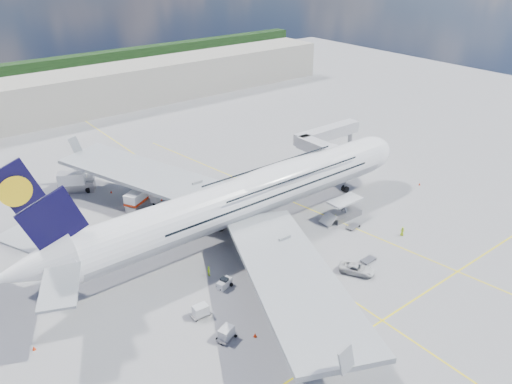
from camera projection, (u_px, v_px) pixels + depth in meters
ground at (285, 255)px, 81.71m from camera, size 300.00×300.00×0.00m
taxi_line_main at (285, 255)px, 81.71m from camera, size 0.25×220.00×0.01m
taxi_line_cross at (382, 320)px, 67.65m from camera, size 120.00×0.25×0.01m
taxi_line_diag at (306, 207)px, 96.47m from camera, size 14.16×99.06×0.01m
airliner at (249, 196)px, 85.81m from camera, size 77.26×79.15×23.71m
jet_bridge at (325, 140)px, 109.80m from camera, size 18.80×12.10×8.50m
cargo_loader at (343, 211)px, 92.47m from camera, size 8.53×3.20×3.67m
terminal at (72, 95)px, 145.80m from camera, size 180.00×16.00×12.00m
tree_line at (131, 59)px, 200.41m from camera, size 160.00×6.00×8.00m
dolly_row_a at (201, 311)px, 68.03m from camera, size 2.85×1.65×1.75m
dolly_row_b at (290, 299)px, 71.26m from camera, size 3.38×2.39×0.45m
dolly_row_c at (306, 314)px, 67.48m from camera, size 2.91×2.20×1.64m
dolly_back at (226, 333)px, 64.15m from camera, size 3.06×2.32×1.72m
dolly_nose_far at (353, 226)px, 89.48m from camera, size 2.92×1.91×0.40m
dolly_nose_near at (368, 259)px, 80.13m from camera, size 2.70×1.54×0.38m
baggage_tug at (224, 283)px, 73.94m from camera, size 2.72×1.87×1.55m
catering_truck_inner at (140, 201)px, 94.74m from camera, size 7.46×5.45×4.09m
catering_truck_outer at (76, 182)px, 101.96m from camera, size 7.83×5.67×4.31m
service_van at (357, 269)px, 77.05m from camera, size 4.80×5.88×1.49m
crew_nose at (351, 174)px, 108.26m from camera, size 0.76×0.81×1.86m
crew_loader at (335, 219)px, 90.81m from camera, size 0.99×0.97×1.61m
crew_wing at (209, 271)px, 76.39m from camera, size 0.69×1.05×1.66m
crew_van at (402, 231)px, 86.87m from camera, size 0.82×0.96×1.67m
crew_tug at (298, 275)px, 75.45m from camera, size 1.32×0.95×1.85m
cone_nose at (420, 184)px, 105.20m from camera, size 0.41×0.41×0.52m
cone_wing_left_inner at (162, 199)px, 98.91m from camera, size 0.41×0.41×0.52m
cone_wing_left_outer at (111, 192)px, 101.98m from camera, size 0.40×0.40×0.51m
cone_wing_right_inner at (248, 270)px, 77.60m from camera, size 0.43×0.43×0.55m
cone_wing_right_outer at (255, 335)px, 64.76m from camera, size 0.48×0.48×0.60m
cone_tail at (34, 348)px, 62.67m from camera, size 0.46×0.46×0.59m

